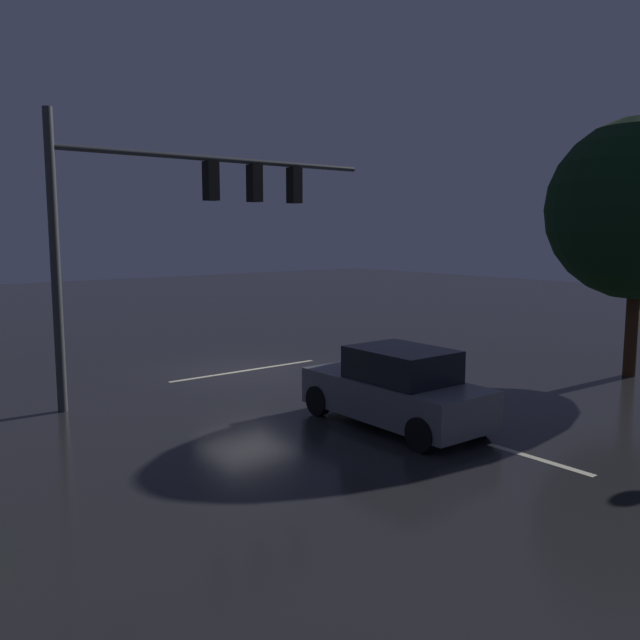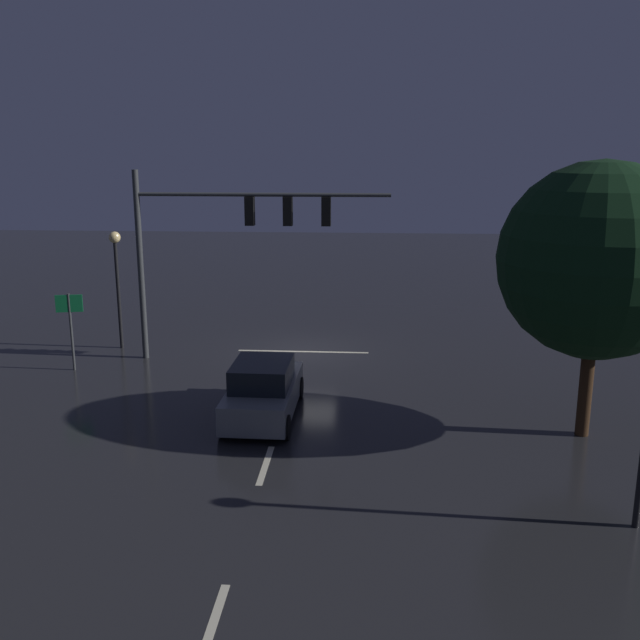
# 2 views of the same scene
# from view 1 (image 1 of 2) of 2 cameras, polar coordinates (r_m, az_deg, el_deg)

# --- Properties ---
(ground_plane) EXTENTS (80.00, 80.00, 0.00)m
(ground_plane) POSITION_cam_1_polar(r_m,az_deg,el_deg) (20.10, -6.37, -4.34)
(ground_plane) COLOR #232326
(traffic_signal_assembly) EXTENTS (9.06, 0.47, 6.86)m
(traffic_signal_assembly) POSITION_cam_1_polar(r_m,az_deg,el_deg) (17.42, -11.52, 9.70)
(traffic_signal_assembly) COLOR #383A3D
(traffic_signal_assembly) RESTS_ON ground_plane
(lane_dash_far) EXTENTS (0.16, 2.20, 0.01)m
(lane_dash_far) POSITION_cam_1_polar(r_m,az_deg,el_deg) (16.93, 0.92, -6.55)
(lane_dash_far) COLOR beige
(lane_dash_far) RESTS_ON ground_plane
(lane_dash_mid) EXTENTS (0.16, 2.20, 0.01)m
(lane_dash_mid) POSITION_cam_1_polar(r_m,az_deg,el_deg) (13.07, 18.24, -11.26)
(lane_dash_mid) COLOR beige
(lane_dash_mid) RESTS_ON ground_plane
(stop_bar) EXTENTS (5.00, 0.16, 0.01)m
(stop_bar) POSITION_cam_1_polar(r_m,az_deg,el_deg) (20.10, -6.36, -4.33)
(stop_bar) COLOR beige
(stop_bar) RESTS_ON ground_plane
(car_approaching) EXTENTS (1.96, 4.39, 1.70)m
(car_approaching) POSITION_cam_1_polar(r_m,az_deg,el_deg) (14.38, 6.56, -5.91)
(car_approaching) COLOR slate
(car_approaching) RESTS_ON ground_plane
(tree_left_near) EXTENTS (5.10, 5.10, 7.32)m
(tree_left_near) POSITION_cam_1_polar(r_m,az_deg,el_deg) (20.86, 25.71, 8.56)
(tree_left_near) COLOR #382314
(tree_left_near) RESTS_ON ground_plane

